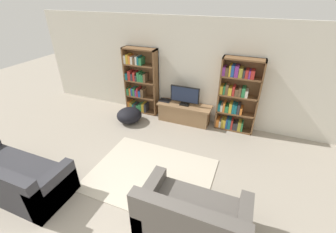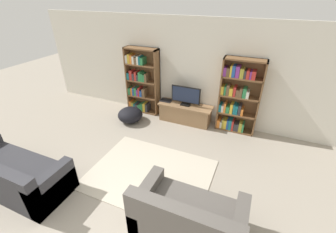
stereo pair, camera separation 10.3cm
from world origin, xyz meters
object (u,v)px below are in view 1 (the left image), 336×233
(bookshelf_right, at_px, (236,97))
(beanbag_ottoman, at_px, (129,115))
(couch_right_sofa, at_px, (192,219))
(bookshelf_left, at_px, (140,82))
(couch_left_sectional, at_px, (12,177))
(television, at_px, (185,95))
(laptop, at_px, (165,100))
(tv_stand, at_px, (184,113))

(bookshelf_right, height_order, beanbag_ottoman, bookshelf_right)
(couch_right_sofa, bearing_deg, bookshelf_left, 128.20)
(bookshelf_right, relative_size, couch_right_sofa, 1.20)
(bookshelf_left, bearing_deg, beanbag_ottoman, -89.54)
(couch_left_sectional, xyz_separation_m, beanbag_ottoman, (0.65, 2.81, -0.10))
(bookshelf_right, distance_m, couch_left_sectional, 4.80)
(television, distance_m, laptop, 0.62)
(bookshelf_right, relative_size, tv_stand, 1.29)
(tv_stand, bearing_deg, bookshelf_right, 5.25)
(bookshelf_right, xyz_separation_m, couch_left_sectional, (-3.24, -3.50, -0.59))
(television, relative_size, couch_left_sectional, 0.38)
(beanbag_ottoman, bearing_deg, bookshelf_right, 14.96)
(tv_stand, bearing_deg, beanbag_ottoman, -156.77)
(laptop, height_order, couch_left_sectional, couch_left_sectional)
(television, distance_m, beanbag_ottoman, 1.57)
(laptop, bearing_deg, beanbag_ottoman, -141.95)
(tv_stand, xyz_separation_m, couch_left_sectional, (-1.99, -3.39, 0.04))
(tv_stand, xyz_separation_m, laptop, (-0.57, 0.03, 0.26))
(television, bearing_deg, couch_right_sofa, -69.68)
(tv_stand, relative_size, television, 1.86)
(television, bearing_deg, bookshelf_right, 5.83)
(television, relative_size, couch_right_sofa, 0.50)
(bookshelf_left, xyz_separation_m, bookshelf_right, (2.59, -0.00, 0.00))
(tv_stand, distance_m, beanbag_ottoman, 1.47)
(bookshelf_right, distance_m, beanbag_ottoman, 2.77)
(television, bearing_deg, tv_stand, 90.00)
(television, bearing_deg, laptop, 175.56)
(bookshelf_left, bearing_deg, bookshelf_right, -0.05)
(bookshelf_left, distance_m, beanbag_ottoman, 0.97)
(tv_stand, relative_size, beanbag_ottoman, 2.14)
(tv_stand, bearing_deg, television, -90.00)
(couch_right_sofa, relative_size, beanbag_ottoman, 2.31)
(television, height_order, couch_left_sectional, television)
(laptop, bearing_deg, bookshelf_left, 173.80)
(bookshelf_left, xyz_separation_m, beanbag_ottoman, (0.01, -0.69, -0.68))
(television, xyz_separation_m, couch_right_sofa, (1.11, -3.00, -0.46))
(bookshelf_right, height_order, tv_stand, bookshelf_right)
(couch_right_sofa, xyz_separation_m, beanbag_ottoman, (-2.46, 2.43, -0.11))
(beanbag_ottoman, bearing_deg, tv_stand, 23.23)
(bookshelf_left, xyz_separation_m, television, (1.35, -0.13, -0.11))
(bookshelf_left, height_order, beanbag_ottoman, bookshelf_left)
(television, height_order, couch_right_sofa, television)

